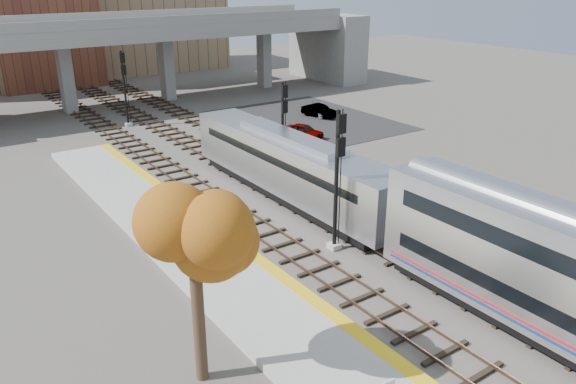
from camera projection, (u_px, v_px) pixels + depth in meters
ground at (422, 284)px, 26.33m from camera, size 160.00×160.00×0.00m
platform at (297, 334)px, 22.42m from camera, size 4.50×60.00×0.35m
yellow_strip at (334, 315)px, 23.36m from camera, size 0.70×60.00×0.01m
tracks at (287, 197)px, 36.35m from camera, size 10.70×95.00×0.25m
overpass at (147, 49)px, 61.18m from camera, size 54.00×12.00×9.50m
buildings_far at (59, 18)px, 74.94m from camera, size 43.00×21.00×20.60m
parking_lot at (306, 120)px, 55.14m from camera, size 14.00×18.00×0.04m
locomotive at (290, 165)px, 35.38m from camera, size 3.02×19.05×4.10m
signal_mast_near at (337, 182)px, 28.26m from camera, size 0.60×0.64×7.47m
signal_mast_mid at (283, 132)px, 38.89m from camera, size 0.60×0.64×6.74m
signal_mast_far at (125, 90)px, 51.88m from camera, size 0.60×0.64×7.01m
tree at (193, 236)px, 18.21m from camera, size 3.60×3.60×7.64m
car_a at (304, 131)px, 49.12m from camera, size 2.65×3.86×1.22m
car_b at (320, 111)px, 56.16m from camera, size 2.27×4.00×1.25m
car_c at (322, 110)px, 56.92m from camera, size 3.02×4.11×1.11m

